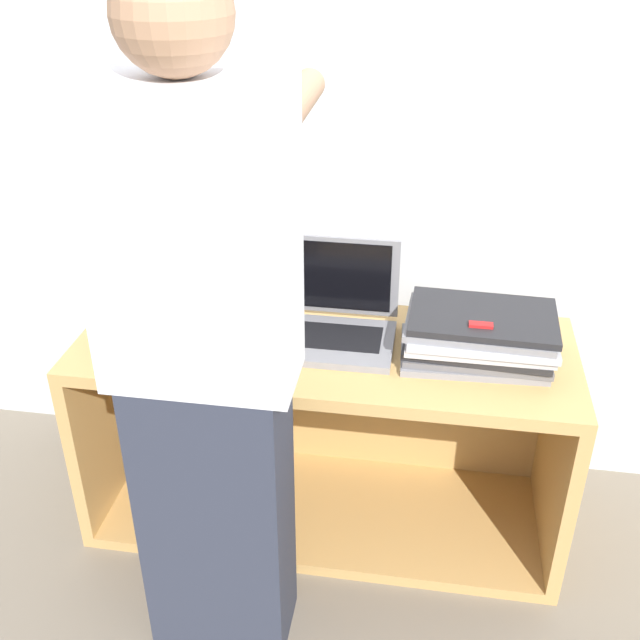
# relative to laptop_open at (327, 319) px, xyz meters

# --- Properties ---
(ground_plane) EXTENTS (12.00, 12.00, 0.00)m
(ground_plane) POSITION_rel_laptop_open_xyz_m (0.00, -0.30, -0.67)
(ground_plane) COLOR #756B5B
(wall_back) EXTENTS (8.00, 0.05, 2.40)m
(wall_back) POSITION_rel_laptop_open_xyz_m (0.00, 0.32, 0.53)
(wall_back) COLOR silver
(wall_back) RESTS_ON ground_plane
(cart) EXTENTS (1.36, 0.51, 0.61)m
(cart) POSITION_rel_laptop_open_xyz_m (0.00, 0.02, -0.36)
(cart) COLOR tan
(cart) RESTS_ON ground_plane
(laptop_open) EXTENTS (0.38, 0.28, 0.26)m
(laptop_open) POSITION_rel_laptop_open_xyz_m (0.00, 0.00, 0.00)
(laptop_open) COLOR gray
(laptop_open) RESTS_ON cart
(laptop_stack_left) EXTENTS (0.39, 0.27, 0.09)m
(laptop_stack_left) POSITION_rel_laptop_open_xyz_m (-0.41, -0.04, -0.01)
(laptop_stack_left) COLOR gray
(laptop_stack_left) RESTS_ON cart
(laptop_stack_right) EXTENTS (0.40, 0.27, 0.13)m
(laptop_stack_right) POSITION_rel_laptop_open_xyz_m (0.41, -0.04, 0.01)
(laptop_stack_right) COLOR gray
(laptop_stack_right) RESTS_ON cart
(person) EXTENTS (0.40, 0.53, 1.62)m
(person) POSITION_rel_laptop_open_xyz_m (-0.19, -0.48, 0.14)
(person) COLOR #2D3342
(person) RESTS_ON ground_plane
(inventory_tag) EXTENTS (0.06, 0.02, 0.01)m
(inventory_tag) POSITION_rel_laptop_open_xyz_m (0.41, -0.11, 0.08)
(inventory_tag) COLOR red
(inventory_tag) RESTS_ON laptop_stack_right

